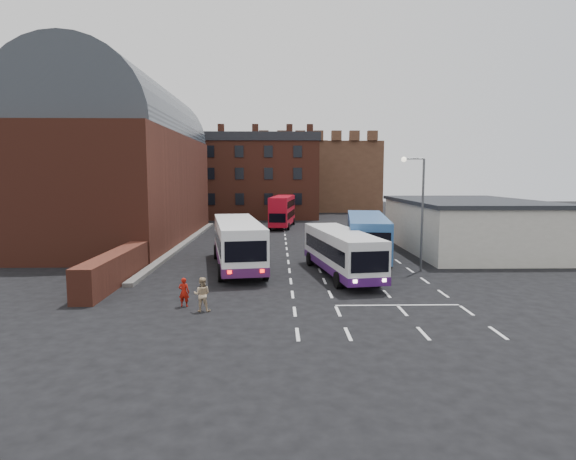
{
  "coord_description": "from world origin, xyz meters",
  "views": [
    {
      "loc": [
        -0.78,
        -25.55,
        6.24
      ],
      "look_at": [
        0.0,
        10.0,
        2.2
      ],
      "focal_mm": 30.0,
      "sensor_mm": 36.0,
      "label": 1
    }
  ],
  "objects_px": {
    "bus_white_outbound": "(238,240)",
    "bus_white_inbound": "(341,249)",
    "bus_red_double": "(282,211)",
    "street_lamp": "(419,203)",
    "pedestrian_beige": "(202,294)",
    "pedestrian_red": "(184,292)",
    "bus_blue": "(367,234)"
  },
  "relations": [
    {
      "from": "bus_white_outbound",
      "to": "pedestrian_red",
      "type": "distance_m",
      "value": 9.94
    },
    {
      "from": "bus_white_outbound",
      "to": "pedestrian_red",
      "type": "relative_size",
      "value": 8.59
    },
    {
      "from": "bus_white_inbound",
      "to": "bus_red_double",
      "type": "relative_size",
      "value": 1.1
    },
    {
      "from": "bus_red_double",
      "to": "pedestrian_beige",
      "type": "height_order",
      "value": "bus_red_double"
    },
    {
      "from": "pedestrian_beige",
      "to": "bus_white_inbound",
      "type": "bearing_deg",
      "value": -130.03
    },
    {
      "from": "bus_white_outbound",
      "to": "bus_red_double",
      "type": "xyz_separation_m",
      "value": [
        3.29,
        25.62,
        0.09
      ]
    },
    {
      "from": "bus_white_inbound",
      "to": "street_lamp",
      "type": "bearing_deg",
      "value": -175.24
    },
    {
      "from": "bus_white_outbound",
      "to": "bus_white_inbound",
      "type": "distance_m",
      "value": 7.2
    },
    {
      "from": "bus_white_outbound",
      "to": "bus_red_double",
      "type": "relative_size",
      "value": 1.26
    },
    {
      "from": "bus_blue",
      "to": "bus_red_double",
      "type": "distance_m",
      "value": 23.07
    },
    {
      "from": "bus_white_inbound",
      "to": "pedestrian_beige",
      "type": "height_order",
      "value": "bus_white_inbound"
    },
    {
      "from": "bus_white_inbound",
      "to": "bus_red_double",
      "type": "xyz_separation_m",
      "value": [
        -3.37,
        28.33,
        0.33
      ]
    },
    {
      "from": "pedestrian_red",
      "to": "bus_blue",
      "type": "bearing_deg",
      "value": -125.58
    },
    {
      "from": "bus_red_double",
      "to": "street_lamp",
      "type": "relative_size",
      "value": 1.29
    },
    {
      "from": "street_lamp",
      "to": "bus_blue",
      "type": "bearing_deg",
      "value": 116.76
    },
    {
      "from": "bus_white_inbound",
      "to": "street_lamp",
      "type": "distance_m",
      "value": 6.02
    },
    {
      "from": "bus_white_outbound",
      "to": "bus_white_inbound",
      "type": "xyz_separation_m",
      "value": [
        6.66,
        -2.72,
        -0.24
      ]
    },
    {
      "from": "street_lamp",
      "to": "pedestrian_red",
      "type": "xyz_separation_m",
      "value": [
        -13.6,
        -8.28,
        -3.78
      ]
    },
    {
      "from": "bus_red_double",
      "to": "pedestrian_red",
      "type": "height_order",
      "value": "bus_red_double"
    },
    {
      "from": "bus_red_double",
      "to": "bus_white_outbound",
      "type": "bearing_deg",
      "value": 90.1
    },
    {
      "from": "bus_white_inbound",
      "to": "bus_red_double",
      "type": "height_order",
      "value": "bus_red_double"
    },
    {
      "from": "bus_white_outbound",
      "to": "pedestrian_beige",
      "type": "bearing_deg",
      "value": -103.34
    },
    {
      "from": "bus_white_outbound",
      "to": "bus_white_inbound",
      "type": "bearing_deg",
      "value": -31.29
    },
    {
      "from": "bus_blue",
      "to": "pedestrian_beige",
      "type": "bearing_deg",
      "value": 61.37
    },
    {
      "from": "bus_white_outbound",
      "to": "pedestrian_beige",
      "type": "xyz_separation_m",
      "value": [
        -0.78,
        -10.53,
        -1.1
      ]
    },
    {
      "from": "street_lamp",
      "to": "pedestrian_beige",
      "type": "height_order",
      "value": "street_lamp"
    },
    {
      "from": "bus_white_outbound",
      "to": "bus_red_double",
      "type": "distance_m",
      "value": 25.83
    },
    {
      "from": "pedestrian_red",
      "to": "bus_white_inbound",
      "type": "bearing_deg",
      "value": -135.43
    },
    {
      "from": "bus_white_inbound",
      "to": "bus_blue",
      "type": "bearing_deg",
      "value": -123.44
    },
    {
      "from": "bus_blue",
      "to": "pedestrian_beige",
      "type": "relative_size",
      "value": 7.57
    },
    {
      "from": "pedestrian_red",
      "to": "pedestrian_beige",
      "type": "distance_m",
      "value": 1.3
    },
    {
      "from": "bus_white_inbound",
      "to": "pedestrian_beige",
      "type": "distance_m",
      "value": 10.83
    }
  ]
}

